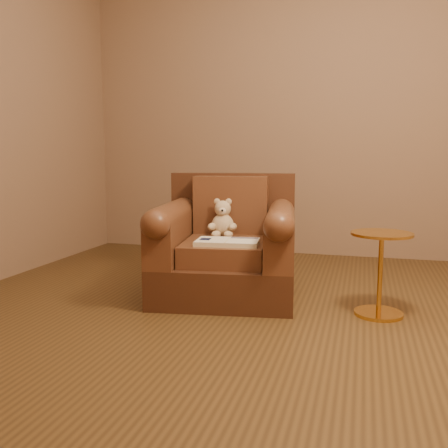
# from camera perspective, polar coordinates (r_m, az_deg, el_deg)

# --- Properties ---
(floor) EXTENTS (4.00, 4.00, 0.00)m
(floor) POSITION_cam_1_polar(r_m,az_deg,el_deg) (2.87, 3.18, -10.96)
(floor) COLOR brown
(floor) RESTS_ON ground
(room) EXTENTS (4.02, 4.02, 2.71)m
(room) POSITION_cam_1_polar(r_m,az_deg,el_deg) (2.82, 3.48, 24.12)
(room) COLOR #93715A
(room) RESTS_ON ground
(armchair) EXTENTS (0.99, 0.95, 0.80)m
(armchair) POSITION_cam_1_polar(r_m,az_deg,el_deg) (3.30, 0.30, -2.87)
(armchair) COLOR #462617
(armchair) RESTS_ON floor
(teddy_bear) EXTENTS (0.19, 0.22, 0.26)m
(teddy_bear) POSITION_cam_1_polar(r_m,az_deg,el_deg) (3.35, -0.16, 0.24)
(teddy_bear) COLOR #CEB390
(teddy_bear) RESTS_ON armchair
(guidebook) EXTENTS (0.41, 0.27, 0.03)m
(guidebook) POSITION_cam_1_polar(r_m,az_deg,el_deg) (3.06, 0.40, -2.08)
(guidebook) COLOR beige
(guidebook) RESTS_ON armchair
(side_table) EXTENTS (0.35, 0.35, 0.49)m
(side_table) POSITION_cam_1_polar(r_m,az_deg,el_deg) (3.02, 17.43, -5.16)
(side_table) COLOR gold
(side_table) RESTS_ON floor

